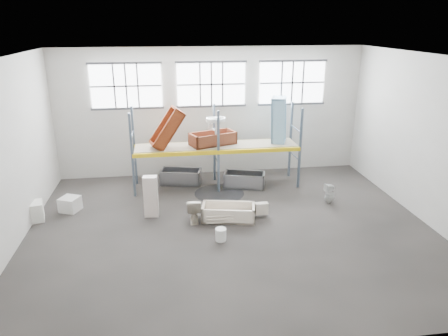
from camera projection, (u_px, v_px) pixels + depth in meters
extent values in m
cube|color=#4A4340|center=(231.00, 230.00, 12.51)|extent=(12.00, 10.00, 0.10)
cube|color=silver|center=(232.00, 55.00, 10.80)|extent=(12.00, 10.00, 0.10)
cube|color=#BCB7AE|center=(211.00, 112.00, 16.36)|extent=(12.00, 0.10, 5.00)
cube|color=#B3AFA6|center=(279.00, 236.00, 6.94)|extent=(12.00, 0.10, 5.00)
cube|color=#A19E95|center=(3.00, 158.00, 10.85)|extent=(0.10, 10.00, 5.00)
cube|color=#A09C94|center=(430.00, 141.00, 12.46)|extent=(0.10, 10.00, 5.00)
cube|color=white|center=(126.00, 86.00, 15.47)|extent=(2.60, 0.04, 1.60)
cube|color=white|center=(211.00, 84.00, 15.89)|extent=(2.60, 0.04, 1.60)
cube|color=white|center=(292.00, 83.00, 16.32)|extent=(2.60, 0.04, 1.60)
cube|color=slate|center=(132.00, 156.00, 14.29)|extent=(0.08, 0.08, 3.00)
cube|color=slate|center=(134.00, 146.00, 15.41)|extent=(0.08, 0.08, 3.00)
cube|color=slate|center=(218.00, 152.00, 14.69)|extent=(0.08, 0.08, 3.00)
cube|color=slate|center=(214.00, 143.00, 15.81)|extent=(0.08, 0.08, 3.00)
cube|color=slate|center=(300.00, 149.00, 15.09)|extent=(0.08, 0.08, 3.00)
cube|color=slate|center=(290.00, 140.00, 16.21)|extent=(0.08, 0.08, 3.00)
cube|color=yellow|center=(218.00, 152.00, 14.69)|extent=(6.00, 0.10, 0.14)
cube|color=yellow|center=(214.00, 143.00, 15.81)|extent=(6.00, 0.10, 0.14)
cube|color=gray|center=(216.00, 145.00, 15.23)|extent=(5.90, 1.10, 0.03)
cylinder|color=black|center=(219.00, 193.00, 15.01)|extent=(1.80, 1.80, 0.00)
cube|color=beige|center=(261.00, 208.00, 13.15)|extent=(0.41, 0.21, 0.38)
imported|color=#F0E0C6|center=(240.00, 215.00, 12.98)|extent=(0.50, 0.50, 0.16)
imported|color=beige|center=(194.00, 210.00, 12.83)|extent=(0.46, 0.77, 0.77)
cube|color=silver|center=(151.00, 196.00, 13.08)|extent=(0.46, 0.32, 1.34)
imported|color=white|center=(330.00, 194.00, 14.12)|extent=(0.37, 0.36, 0.69)
imported|color=silver|center=(216.00, 133.00, 14.83)|extent=(0.82, 0.71, 0.62)
cylinder|color=white|center=(221.00, 235.00, 11.75)|extent=(0.31, 0.31, 0.37)
cube|color=white|center=(31.00, 212.00, 12.87)|extent=(0.82, 0.74, 0.60)
cube|color=beige|center=(70.00, 204.00, 13.58)|extent=(0.74, 0.74, 0.47)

